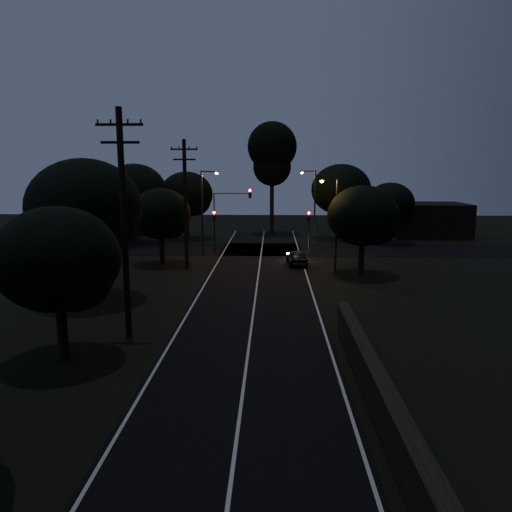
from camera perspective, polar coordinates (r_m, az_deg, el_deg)
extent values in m
cube|color=black|center=(31.50, -0.12, -5.10)|extent=(8.00, 70.00, 0.02)
cube|color=black|center=(51.07, 0.66, 0.77)|extent=(60.00, 8.00, 0.02)
cube|color=beige|center=(31.49, -0.12, -5.07)|extent=(0.12, 70.00, 0.01)
cube|color=beige|center=(31.84, -6.90, -4.98)|extent=(0.12, 70.00, 0.01)
cube|color=beige|center=(31.59, 6.72, -5.10)|extent=(0.12, 70.00, 0.01)
cube|color=black|center=(14.08, 17.51, -22.59)|extent=(0.40, 26.00, 1.50)
cube|color=black|center=(13.67, 17.70, -19.75)|extent=(0.55, 26.00, 0.10)
cylinder|color=black|center=(24.58, -14.85, 3.31)|extent=(0.30, 0.30, 11.00)
cube|color=black|center=(24.51, -15.36, 14.29)|extent=(2.20, 0.12, 0.12)
cube|color=black|center=(24.46, -15.27, 12.42)|extent=(1.80, 0.12, 0.12)
cylinder|color=black|center=(41.11, -8.06, 5.77)|extent=(0.30, 0.30, 10.50)
cube|color=black|center=(41.03, -8.22, 11.98)|extent=(2.20, 0.12, 0.12)
cube|color=black|center=(41.00, -8.19, 10.87)|extent=(1.80, 0.12, 0.12)
cylinder|color=black|center=(23.38, -21.24, -8.08)|extent=(0.44, 0.44, 2.48)
ellipsoid|color=black|center=(22.63, -21.76, -0.31)|extent=(5.26, 5.26, 4.47)
sphere|color=black|center=(21.89, -20.00, -1.93)|extent=(3.16, 3.16, 3.16)
cylinder|color=black|center=(33.18, -18.57, -1.99)|extent=(0.44, 0.44, 3.24)
ellipsoid|color=black|center=(32.60, -18.99, 5.33)|extent=(7.00, 7.00, 5.95)
sphere|color=black|center=(31.58, -17.28, 4.01)|extent=(4.20, 4.20, 4.20)
cylinder|color=black|center=(44.02, -10.70, 0.68)|extent=(0.44, 0.44, 2.42)
ellipsoid|color=black|center=(43.62, -10.83, 4.76)|extent=(5.16, 5.16, 4.39)
sphere|color=black|center=(42.98, -9.78, 4.02)|extent=(3.10, 3.10, 3.10)
cylinder|color=black|center=(59.64, -7.87, 3.40)|extent=(0.44, 0.44, 2.88)
ellipsoid|color=black|center=(59.32, -7.95, 7.01)|extent=(6.18, 6.18, 5.25)
sphere|color=black|center=(58.58, -6.99, 6.39)|extent=(3.71, 3.71, 3.71)
cylinder|color=black|center=(56.82, -13.53, 3.08)|extent=(0.44, 0.44, 3.25)
ellipsoid|color=black|center=(56.49, -13.70, 7.29)|extent=(6.83, 6.83, 5.81)
sphere|color=black|center=(55.55, -12.67, 6.59)|extent=(4.10, 4.10, 4.10)
cylinder|color=black|center=(59.30, 9.57, 3.47)|extent=(0.44, 0.44, 3.20)
ellipsoid|color=black|center=(58.98, 9.69, 7.51)|extent=(6.88, 6.88, 5.85)
sphere|color=black|center=(58.50, 10.94, 6.77)|extent=(4.13, 4.13, 4.13)
cylinder|color=black|center=(57.31, 14.92, 2.68)|extent=(0.44, 0.44, 2.46)
ellipsoid|color=black|center=(57.01, 15.07, 5.87)|extent=(5.26, 5.26, 4.47)
sphere|color=black|center=(56.75, 16.07, 5.28)|extent=(3.15, 3.15, 3.15)
cylinder|color=black|center=(39.62, 11.93, -0.28)|extent=(0.44, 0.44, 2.57)
ellipsoid|color=black|center=(39.18, 12.11, 4.52)|extent=(5.46, 5.46, 4.64)
sphere|color=black|center=(38.88, 13.61, 3.62)|extent=(3.28, 3.28, 3.28)
cylinder|color=black|center=(63.54, 1.82, 6.06)|extent=(0.50, 0.50, 7.66)
sphere|color=black|center=(63.44, 1.86, 12.41)|extent=(6.13, 6.13, 6.13)
sphere|color=black|center=(63.39, 1.85, 10.14)|extent=(4.74, 4.74, 4.74)
cube|color=black|center=(64.24, -17.32, 4.19)|extent=(10.00, 8.00, 4.40)
cube|color=black|center=(64.54, 18.97, 3.95)|extent=(9.00, 7.00, 4.00)
cylinder|color=black|center=(49.17, -4.76, 2.25)|extent=(0.12, 0.12, 3.20)
cube|color=black|center=(48.93, -4.79, 4.63)|extent=(0.28, 0.22, 0.90)
sphere|color=#FF0705|center=(48.78, -4.82, 4.96)|extent=(0.22, 0.22, 0.22)
cylinder|color=black|center=(48.97, 6.01, 2.19)|extent=(0.12, 0.12, 3.20)
cube|color=black|center=(48.73, 6.05, 4.58)|extent=(0.28, 0.22, 0.90)
sphere|color=#FF0705|center=(48.58, 6.07, 4.92)|extent=(0.22, 0.22, 0.22)
cylinder|color=black|center=(49.05, -4.77, 3.29)|extent=(0.12, 0.12, 5.00)
cube|color=black|center=(48.50, -0.69, 7.16)|extent=(0.28, 0.22, 0.90)
sphere|color=#FF0705|center=(48.35, -0.69, 7.51)|extent=(0.22, 0.22, 0.22)
cube|color=black|center=(48.61, -2.76, 7.15)|extent=(3.50, 0.08, 0.08)
cylinder|color=black|center=(47.04, -6.17, 4.81)|extent=(0.16, 0.16, 8.00)
cube|color=black|center=(46.76, -5.40, 9.58)|extent=(1.40, 0.10, 0.10)
cube|color=black|center=(46.67, -4.54, 9.53)|extent=(0.35, 0.22, 0.12)
sphere|color=orange|center=(46.68, -4.53, 9.41)|extent=(0.26, 0.26, 0.26)
cylinder|color=black|center=(52.75, 6.73, 5.36)|extent=(0.16, 0.16, 8.00)
cube|color=black|center=(52.52, 6.04, 9.62)|extent=(1.40, 0.10, 0.10)
cube|color=black|center=(52.48, 5.27, 9.58)|extent=(0.35, 0.22, 0.12)
sphere|color=orange|center=(52.48, 5.27, 9.47)|extent=(0.26, 0.26, 0.26)
cylinder|color=black|center=(38.96, 9.16, 3.30)|extent=(0.16, 0.16, 7.50)
cube|color=black|center=(38.64, 8.42, 8.69)|extent=(1.20, 0.10, 0.10)
cube|color=black|center=(38.58, 7.52, 8.64)|extent=(0.35, 0.22, 0.12)
sphere|color=orange|center=(38.58, 7.52, 8.49)|extent=(0.26, 0.26, 0.26)
imported|color=black|center=(42.87, 4.71, -0.16)|extent=(1.85, 4.04, 1.34)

